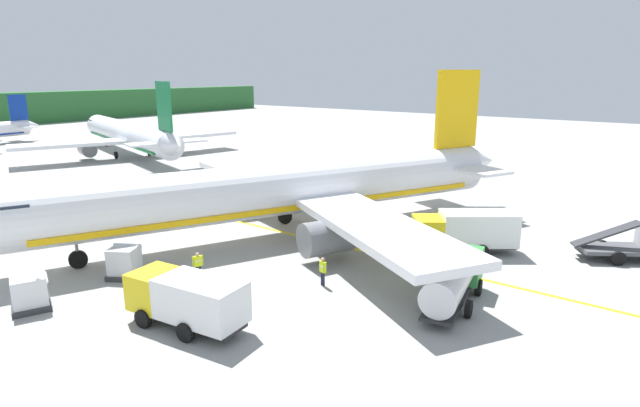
{
  "coord_description": "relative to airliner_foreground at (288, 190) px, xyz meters",
  "views": [
    {
      "loc": [
        -21.28,
        0.82,
        11.68
      ],
      "look_at": [
        4.35,
        19.97,
        3.53
      ],
      "focal_mm": 28.97,
      "sensor_mm": 36.0,
      "label": 1
    }
  ],
  "objects": [
    {
      "name": "ground",
      "position": [
        -6.66,
        23.37,
        -3.49
      ],
      "size": [
        240.0,
        320.0,
        0.2
      ],
      "primitive_type": "cube",
      "color": "#999993"
    },
    {
      "name": "airliner_foreground",
      "position": [
        0.0,
        0.0,
        0.0
      ],
      "size": [
        39.25,
        33.08,
        11.9
      ],
      "color": "white",
      "rests_on": "ground"
    },
    {
      "name": "airliner_mid_apron",
      "position": [
        14.62,
        41.81,
        -0.35
      ],
      "size": [
        30.65,
        36.69,
        10.67
      ],
      "color": "silver",
      "rests_on": "ground"
    },
    {
      "name": "service_truck_fuel",
      "position": [
        -13.87,
        -5.5,
        -1.94
      ],
      "size": [
        2.96,
        6.16,
        2.51
      ],
      "color": "yellow",
      "rests_on": "ground"
    },
    {
      "name": "service_truck_catering",
      "position": [
        3.98,
        -11.99,
        -1.84
      ],
      "size": [
        5.78,
        6.66,
        2.77
      ],
      "color": "yellow",
      "rests_on": "ground"
    },
    {
      "name": "service_truck_pushback",
      "position": [
        -4.14,
        -14.48,
        -1.99
      ],
      "size": [
        6.64,
        3.15,
        2.4
      ],
      "color": "#338C3F",
      "rests_on": "ground"
    },
    {
      "name": "cargo_container_near",
      "position": [
        -17.37,
        2.38,
        -2.51
      ],
      "size": [
        2.33,
        2.33,
        1.88
      ],
      "color": "#333338",
      "rests_on": "ground"
    },
    {
      "name": "cargo_container_mid",
      "position": [
        -12.06,
        2.33,
        -2.47
      ],
      "size": [
        2.35,
        2.35,
        1.94
      ],
      "color": "#333338",
      "rests_on": "ground"
    },
    {
      "name": "crew_marshaller",
      "position": [
        -0.48,
        -8.25,
        -2.41
      ],
      "size": [
        0.52,
        0.45,
        1.66
      ],
      "color": "#191E33",
      "rests_on": "ground"
    },
    {
      "name": "crew_loader_left",
      "position": [
        -9.72,
        -1.38,
        -2.43
      ],
      "size": [
        0.59,
        0.38,
        1.64
      ],
      "color": "#191E33",
      "rests_on": "ground"
    },
    {
      "name": "crew_loader_right",
      "position": [
        -6.17,
        -7.74,
        -2.41
      ],
      "size": [
        0.4,
        0.58,
        1.67
      ],
      "color": "#191E33",
      "rests_on": "ground"
    },
    {
      "name": "apron_guide_line",
      "position": [
        0.11,
        -4.76,
        -3.39
      ],
      "size": [
        0.3,
        60.0,
        0.01
      ],
      "primitive_type": "cube",
      "color": "yellow",
      "rests_on": "ground"
    }
  ]
}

